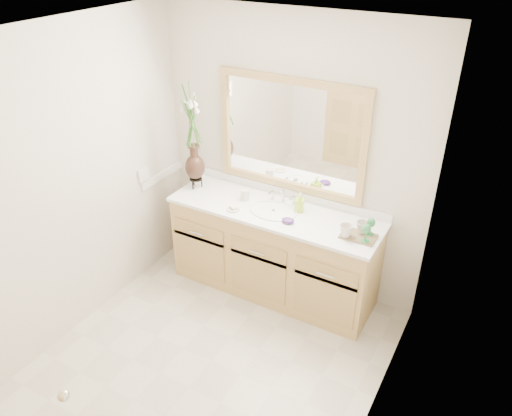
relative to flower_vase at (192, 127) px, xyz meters
The scene contains 22 objects.
floor 1.92m from the flower_vase, 51.82° to the right, with size 2.60×2.60×0.00m, color beige.
ceiling 1.65m from the flower_vase, 51.82° to the right, with size 2.40×2.60×0.02m, color white.
wall_back 0.88m from the flower_vase, 18.17° to the left, with size 2.40×0.02×2.40m, color beige.
wall_front 2.48m from the flower_vase, 70.80° to the right, with size 2.40×0.02×2.40m, color beige.
wall_left 1.12m from the flower_vase, 110.56° to the right, with size 0.02×2.60×2.40m, color beige.
wall_right 2.27m from the flower_vase, 27.18° to the right, with size 0.02×2.60×2.40m, color beige.
vanity 1.29m from the flower_vase, ahead, with size 1.80×0.55×0.80m.
counter 1.00m from the flower_vase, ahead, with size 1.84×0.57×0.03m, color white.
sink 1.03m from the flower_vase, ahead, with size 0.38×0.34×0.23m.
mirror 0.85m from the flower_vase, 16.77° to the left, with size 1.32×0.04×0.97m.
switch_plate 0.63m from the flower_vase, 144.31° to the right, with size 0.02×0.12×0.12m, color white.
door 2.41m from the flower_vase, 77.54° to the right, with size 0.80×0.03×2.00m, color tan.
flower_vase is the anchor object (origin of this frame).
tumbler 0.73m from the flower_vase, ahead, with size 0.07×0.07×0.10m, color beige.
soap_dish 0.78m from the flower_vase, 20.11° to the right, with size 0.11×0.11×0.03m.
soap_bottle 1.12m from the flower_vase, ahead, with size 0.07×0.07×0.15m, color #B5E836.
purple_dish 1.15m from the flower_vase, ahead, with size 0.11×0.08×0.04m, color #47236B.
tray 1.66m from the flower_vase, ahead, with size 0.27×0.18×0.01m, color brown.
mug_left 1.57m from the flower_vase, ahead, with size 0.10×0.10×0.10m, color beige.
mug_right 1.65m from the flower_vase, ahead, with size 0.10×0.09×0.10m, color beige.
goblet_front 1.70m from the flower_vase, ahead, with size 0.07×0.07×0.15m.
goblet_back 1.70m from the flower_vase, ahead, with size 0.06×0.06×0.14m.
Camera 1 is at (1.64, -2.21, 2.94)m, focal length 35.00 mm.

